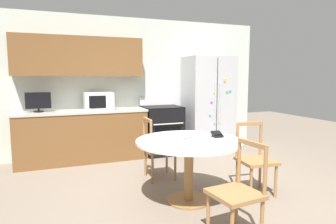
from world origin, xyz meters
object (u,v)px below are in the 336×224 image
Objects in this scene: countertop_tv at (38,101)px; dining_chair_right at (255,160)px; oven_range at (162,129)px; microwave at (99,101)px; dining_chair_near at (238,193)px; dining_chair_far at (158,149)px; wallet at (217,135)px; candle_glass at (198,143)px; refrigerator at (208,104)px.

dining_chair_right is (2.59, -2.34, -0.64)m from countertop_tv.
oven_range is 1.32m from microwave.
dining_chair_right is at bearing -42.10° from countertop_tv.
oven_range is at bearing -73.86° from dining_chair_right.
oven_range is 1.20× the size of dining_chair_right.
microwave reaches higher than dining_chair_near.
oven_range is 1.43m from dining_chair_far.
dining_chair_far is at bearing -112.49° from oven_range.
oven_range is 3.16m from dining_chair_near.
microwave is 2.89m from dining_chair_right.
dining_chair_near is 7.07× the size of wallet.
oven_range is 1.20× the size of dining_chair_far.
microwave is (-1.19, 0.02, 0.59)m from oven_range.
candle_glass is (-0.52, -2.54, 0.32)m from oven_range.
microwave is 1.61m from dining_chair_far.
wallet is at bearing -116.38° from refrigerator.
candle_glass is (-0.95, -0.24, 0.36)m from dining_chair_right.
dining_chair_right is 1.38m from dining_chair_far.
dining_chair_right is at bearing 45.15° from dining_chair_far.
candle_glass is (0.66, -2.56, -0.26)m from microwave.
countertop_tv reaches higher than candle_glass.
dining_chair_near is (1.76, -3.17, -0.64)m from countertop_tv.
microwave reaches higher than wallet.
dining_chair_far is (-0.97, 0.98, 0.00)m from dining_chair_right.
oven_range is 1.20× the size of dining_chair_near.
countertop_tv is 2.22m from dining_chair_far.
refrigerator is at bearing -1.27° from countertop_tv.
refrigerator reaches higher than dining_chair_far.
dining_chair_far is 1.26m from candle_glass.
oven_range is 2.20× the size of microwave.
dining_chair_far is 1.05m from wallet.
dining_chair_right is (-0.57, -2.27, -0.51)m from refrigerator.
countertop_tv is 0.44× the size of dining_chair_far.
dining_chair_right is 1.00× the size of dining_chair_far.
wallet is (0.47, -0.87, 0.34)m from dining_chair_far.
oven_range reaches higher than dining_chair_right.
candle_glass is 0.56m from wallet.
microwave is 0.55× the size of dining_chair_far.
countertop_tv is (-3.17, 0.07, 0.14)m from refrigerator.
oven_range reaches higher than dining_chair_far.
countertop_tv is at bearing 22.54° from dining_chair_near.
microwave is at bearing 104.54° from candle_glass.
refrigerator is at bearing -1.24° from microwave.
dining_chair_far is 7.07× the size of wallet.
dining_chair_near reaches higher than wallet.
wallet is (0.33, 0.94, 0.34)m from dining_chair_near.
dining_chair_right is 0.62m from wallet.
microwave is at bearing -1.35° from countertop_tv.
wallet is (-1.08, -2.17, -0.16)m from refrigerator.
candle_glass is at bearing -57.42° from countertop_tv.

